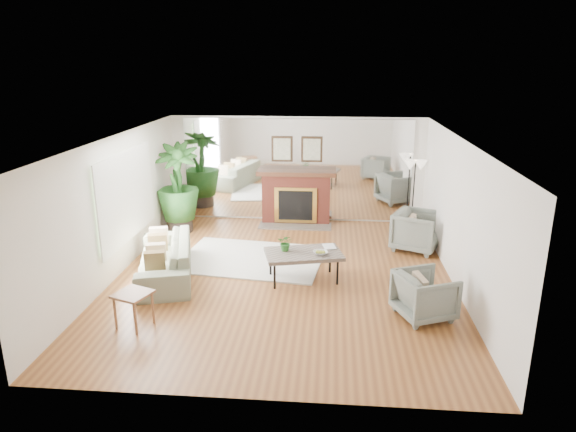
# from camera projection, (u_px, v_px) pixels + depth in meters

# --- Properties ---
(ground) EXTENTS (7.00, 7.00, 0.00)m
(ground) POSITION_uv_depth(u_px,v_px,m) (283.00, 277.00, 9.28)
(ground) COLOR brown
(ground) RESTS_ON ground
(wall_left) EXTENTS (0.02, 7.00, 2.50)m
(wall_left) POSITION_uv_depth(u_px,v_px,m) (117.00, 207.00, 9.15)
(wall_left) COLOR white
(wall_left) RESTS_ON ground
(wall_right) EXTENTS (0.02, 7.00, 2.50)m
(wall_right) POSITION_uv_depth(u_px,v_px,m) (459.00, 215.00, 8.66)
(wall_right) COLOR white
(wall_right) RESTS_ON ground
(wall_back) EXTENTS (6.00, 0.02, 2.50)m
(wall_back) POSITION_uv_depth(u_px,v_px,m) (297.00, 170.00, 12.23)
(wall_back) COLOR white
(wall_back) RESTS_ON ground
(mirror_panel) EXTENTS (5.40, 0.04, 2.40)m
(mirror_panel) POSITION_uv_depth(u_px,v_px,m) (297.00, 170.00, 12.21)
(mirror_panel) COLOR silver
(mirror_panel) RESTS_ON wall_back
(window_panel) EXTENTS (0.04, 2.40, 1.50)m
(window_panel) POSITION_uv_depth(u_px,v_px,m) (126.00, 196.00, 9.50)
(window_panel) COLOR #B2E09E
(window_panel) RESTS_ON wall_left
(fireplace) EXTENTS (1.85, 0.83, 2.05)m
(fireplace) POSITION_uv_depth(u_px,v_px,m) (296.00, 196.00, 12.19)
(fireplace) COLOR maroon
(fireplace) RESTS_ON ground
(area_rug) EXTENTS (2.95, 2.27, 0.03)m
(area_rug) POSITION_uv_depth(u_px,v_px,m) (252.00, 259.00, 10.09)
(area_rug) COLOR silver
(area_rug) RESTS_ON ground
(coffee_table) EXTENTS (1.47, 1.07, 0.53)m
(coffee_table) POSITION_uv_depth(u_px,v_px,m) (304.00, 255.00, 9.01)
(coffee_table) COLOR #6C5E55
(coffee_table) RESTS_ON ground
(sofa) EXTENTS (1.48, 2.46, 0.67)m
(sofa) POSITION_uv_depth(u_px,v_px,m) (165.00, 258.00, 9.25)
(sofa) COLOR gray
(sofa) RESTS_ON ground
(armchair_back) EXTENTS (1.18, 1.17, 0.81)m
(armchair_back) POSITION_uv_depth(u_px,v_px,m) (417.00, 231.00, 10.50)
(armchair_back) COLOR gray
(armchair_back) RESTS_ON ground
(armchair_front) EXTENTS (1.03, 1.02, 0.72)m
(armchair_front) POSITION_uv_depth(u_px,v_px,m) (425.00, 295.00, 7.75)
(armchair_front) COLOR gray
(armchair_front) RESTS_ON ground
(side_table) EXTENTS (0.61, 0.61, 0.54)m
(side_table) POSITION_uv_depth(u_px,v_px,m) (133.00, 298.00, 7.45)
(side_table) COLOR brown
(side_table) RESTS_ON ground
(potted_ficus) EXTENTS (1.06, 1.06, 2.02)m
(potted_ficus) POSITION_uv_depth(u_px,v_px,m) (177.00, 185.00, 11.44)
(potted_ficus) COLOR #2A241F
(potted_ficus) RESTS_ON ground
(floor_lamp) EXTENTS (0.52, 0.29, 1.60)m
(floor_lamp) POSITION_uv_depth(u_px,v_px,m) (415.00, 171.00, 11.55)
(floor_lamp) COLOR black
(floor_lamp) RESTS_ON ground
(tabletop_plant) EXTENTS (0.31, 0.28, 0.30)m
(tabletop_plant) POSITION_uv_depth(u_px,v_px,m) (286.00, 243.00, 9.03)
(tabletop_plant) COLOR #2F6224
(tabletop_plant) RESTS_ON coffee_table
(fruit_bowl) EXTENTS (0.28, 0.28, 0.06)m
(fruit_bowl) POSITION_uv_depth(u_px,v_px,m) (321.00, 253.00, 8.89)
(fruit_bowl) COLOR brown
(fruit_bowl) RESTS_ON coffee_table
(book) EXTENTS (0.27, 0.32, 0.02)m
(book) POSITION_uv_depth(u_px,v_px,m) (324.00, 247.00, 9.22)
(book) COLOR brown
(book) RESTS_ON coffee_table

